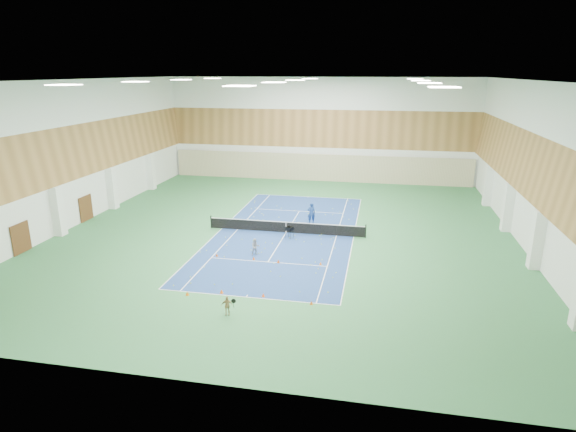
{
  "coord_description": "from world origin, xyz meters",
  "views": [
    {
      "loc": [
        7.27,
        -36.4,
        12.66
      ],
      "look_at": [
        0.52,
        -1.82,
        2.0
      ],
      "focal_mm": 30.0,
      "sensor_mm": 36.0,
      "label": 1
    }
  ],
  "objects_px": {
    "tennis_net": "(286,226)",
    "child_apron": "(227,306)",
    "coach": "(311,213)",
    "child_court": "(255,247)",
    "ball_cart": "(289,232)"
  },
  "relations": [
    {
      "from": "tennis_net",
      "to": "child_apron",
      "type": "relative_size",
      "value": 11.84
    },
    {
      "from": "child_apron",
      "to": "tennis_net",
      "type": "bearing_deg",
      "value": 74.22
    },
    {
      "from": "coach",
      "to": "child_court",
      "type": "relative_size",
      "value": 1.52
    },
    {
      "from": "ball_cart",
      "to": "child_court",
      "type": "bearing_deg",
      "value": -90.73
    },
    {
      "from": "coach",
      "to": "child_court",
      "type": "distance_m",
      "value": 8.58
    },
    {
      "from": "tennis_net",
      "to": "child_apron",
      "type": "xyz_separation_m",
      "value": [
        -0.44,
        -14.09,
        -0.01
      ]
    },
    {
      "from": "child_court",
      "to": "ball_cart",
      "type": "xyz_separation_m",
      "value": [
        1.7,
        4.02,
        -0.15
      ]
    },
    {
      "from": "ball_cart",
      "to": "tennis_net",
      "type": "bearing_deg",
      "value": 135.01
    },
    {
      "from": "tennis_net",
      "to": "child_court",
      "type": "bearing_deg",
      "value": -102.82
    },
    {
      "from": "tennis_net",
      "to": "child_court",
      "type": "relative_size",
      "value": 10.44
    },
    {
      "from": "coach",
      "to": "child_court",
      "type": "height_order",
      "value": "coach"
    },
    {
      "from": "child_court",
      "to": "tennis_net",
      "type": "bearing_deg",
      "value": 51.6
    },
    {
      "from": "tennis_net",
      "to": "child_court",
      "type": "distance_m",
      "value": 5.36
    },
    {
      "from": "child_court",
      "to": "coach",
      "type": "bearing_deg",
      "value": 45.08
    },
    {
      "from": "tennis_net",
      "to": "child_apron",
      "type": "height_order",
      "value": "tennis_net"
    }
  ]
}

